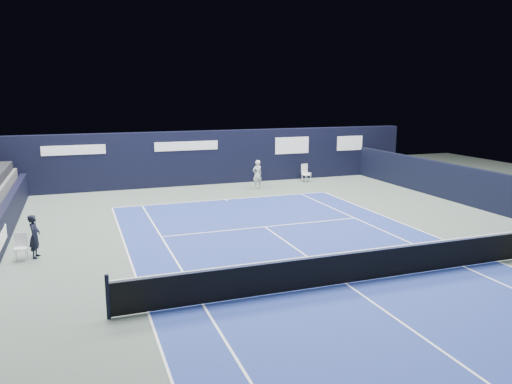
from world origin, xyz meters
TOP-DOWN VIEW (x-y plane):
  - ground at (0.00, 2.00)m, footprint 48.00×48.00m
  - court_surface at (0.00, 0.00)m, footprint 10.97×23.77m
  - enclosure_wall_right at (10.50, 6.00)m, footprint 0.30×22.00m
  - folding_chair_back_a at (5.92, 15.14)m, footprint 0.49×0.51m
  - folding_chair_back_b at (6.09, 15.46)m, footprint 0.54×0.52m
  - line_judge_chair at (-8.74, 5.37)m, footprint 0.40×0.39m
  - line_judge at (-8.32, 5.46)m, footprint 0.43×0.57m
  - court_markings at (0.00, 0.00)m, footprint 11.03×23.83m
  - tennis_net at (0.00, 0.00)m, footprint 12.90×0.10m
  - back_sponsor_wall at (0.01, 16.50)m, footprint 26.00×0.63m
  - tennis_player at (2.49, 14.12)m, footprint 0.65×0.87m

SIDE VIEW (x-z plane):
  - ground at x=0.00m, z-range 0.00..0.00m
  - court_surface at x=0.00m, z-range 0.00..0.01m
  - court_markings at x=0.00m, z-range 0.01..0.01m
  - line_judge_chair at x=-8.74m, z-range 0.06..0.92m
  - tennis_net at x=0.00m, z-range -0.04..1.06m
  - folding_chair_back_b at x=6.09m, z-range 0.07..1.10m
  - folding_chair_back_a at x=5.92m, z-range 0.15..1.09m
  - line_judge at x=-8.32m, z-range 0.00..1.42m
  - tennis_player at x=2.49m, z-range 0.00..1.60m
  - enclosure_wall_right at x=10.50m, z-range 0.00..1.80m
  - back_sponsor_wall at x=0.01m, z-range 0.00..3.10m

